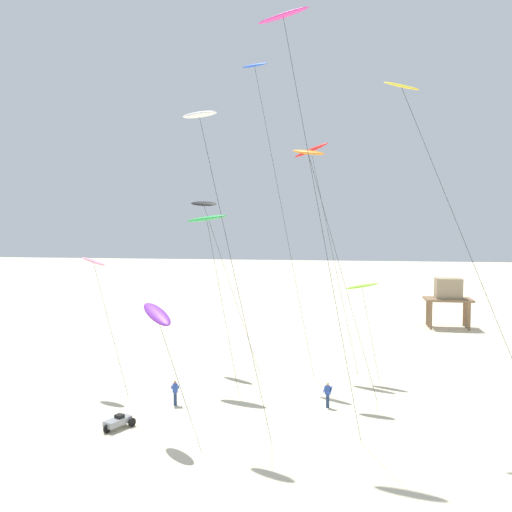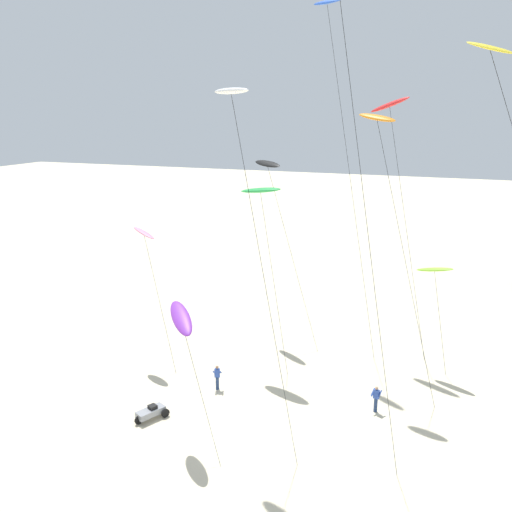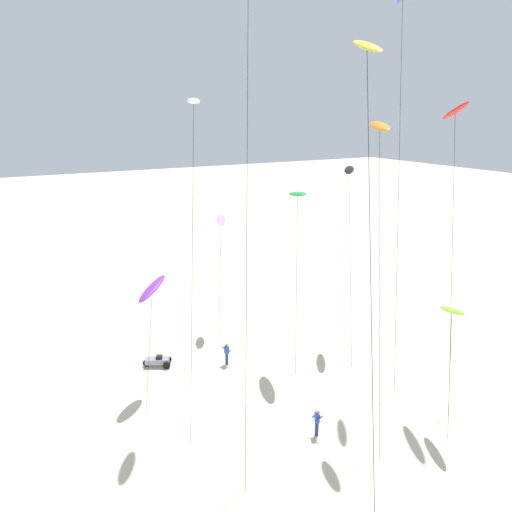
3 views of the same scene
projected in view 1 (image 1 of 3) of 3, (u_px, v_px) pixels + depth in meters
ground_plane at (212, 430)px, 33.73m from camera, size 260.00×260.00×0.00m
kite_white at (200, 118)px, 33.65m from camera, size 5.94×3.70×18.69m
kite_black at (204, 205)px, 48.09m from camera, size 6.71×4.33×13.94m
kite_pink at (94, 262)px, 41.29m from camera, size 4.43×2.76×9.74m
kite_red at (312, 152)px, 47.16m from camera, size 5.47×3.32×18.72m
kite_blue at (256, 71)px, 46.80m from camera, size 6.41×4.08×25.13m
kite_orange at (309, 155)px, 41.34m from camera, size 6.22×3.74×17.57m
kite_magenta at (284, 21)px, 33.55m from camera, size 6.31×3.55×24.70m
kite_purple at (157, 314)px, 32.27m from camera, size 4.30×3.21×7.76m
kite_yellow at (406, 97)px, 34.12m from camera, size 8.69×4.97×20.77m
kite_lime at (362, 287)px, 44.04m from camera, size 2.71×1.65×7.63m
kite_green at (207, 219)px, 42.30m from camera, size 4.35×2.55×12.79m
kite_flyer_nearest at (175, 392)px, 38.13m from camera, size 0.65×0.63×1.67m
kite_flyer_middle at (328, 394)px, 37.67m from camera, size 0.64×0.62×1.67m
stilt_house at (448, 293)px, 64.37m from camera, size 5.12×3.22×5.60m
beach_buggy at (118, 421)px, 34.00m from camera, size 1.58×2.09×0.82m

